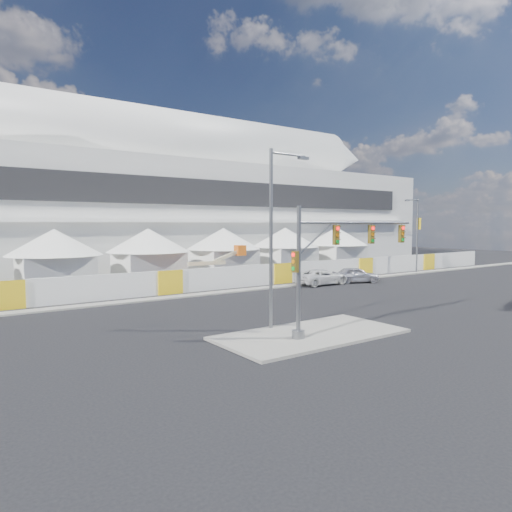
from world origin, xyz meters
TOP-DOWN VIEW (x-y plane):
  - ground at (0.00, 0.00)m, footprint 160.00×160.00m
  - median_island at (-6.00, -3.00)m, footprint 10.00×5.00m
  - far_curb at (20.00, 12.50)m, footprint 80.00×1.20m
  - stadium at (8.71, 41.50)m, footprint 80.00×24.80m
  - tent_row at (0.50, 24.00)m, footprint 53.40×8.40m
  - hoarding_fence at (6.00, 14.50)m, footprint 70.00×0.25m
  - scaffold_tower at (46.00, 36.00)m, footprint 4.40×4.40m
  - sedan_silver at (12.29, 10.62)m, footprint 3.60×5.02m
  - pickup_curb at (8.46, 11.46)m, footprint 2.64×5.49m
  - lot_car_c at (-11.56, 20.27)m, footprint 3.61×4.86m
  - traffic_mast at (-5.23, -3.45)m, footprint 8.95×0.64m
  - streetlight_median at (-6.71, -0.80)m, footprint 2.69×0.27m
  - streetlight_curb at (24.60, 12.50)m, footprint 2.62×0.59m
  - boom_lift at (-1.00, 18.12)m, footprint 7.34×1.84m

SIDE VIEW (x-z plane):
  - ground at x=0.00m, z-range 0.00..0.00m
  - far_curb at x=20.00m, z-range 0.00..0.12m
  - median_island at x=-6.00m, z-range 0.00..0.15m
  - lot_car_c at x=-11.56m, z-range 0.00..1.31m
  - pickup_curb at x=8.46m, z-range 0.00..1.51m
  - sedan_silver at x=12.29m, z-range 0.00..1.59m
  - boom_lift at x=-1.00m, z-range -0.86..2.86m
  - hoarding_fence at x=6.00m, z-range 0.00..2.00m
  - tent_row at x=0.50m, z-range 0.45..5.85m
  - traffic_mast at x=-5.23m, z-range 0.56..7.15m
  - streetlight_curb at x=24.60m, z-range 0.71..9.56m
  - streetlight_median at x=-6.71m, z-range 0.87..10.61m
  - scaffold_tower at x=46.00m, z-range 0.00..12.00m
  - stadium at x=8.71m, z-range -1.54..20.44m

